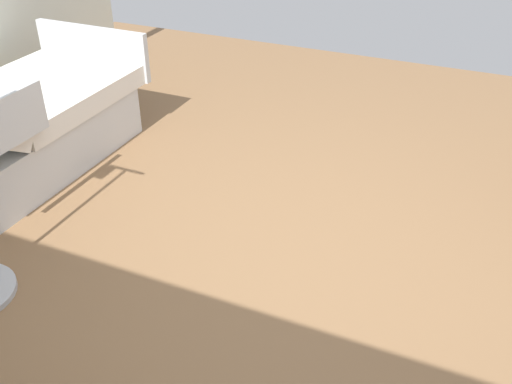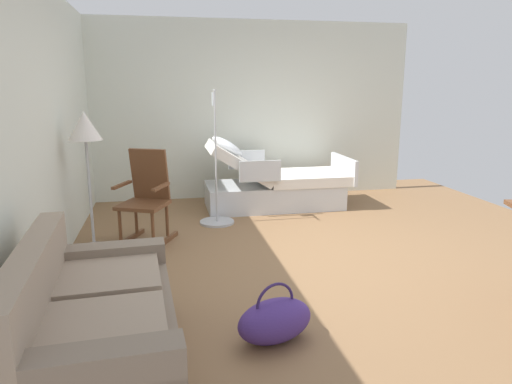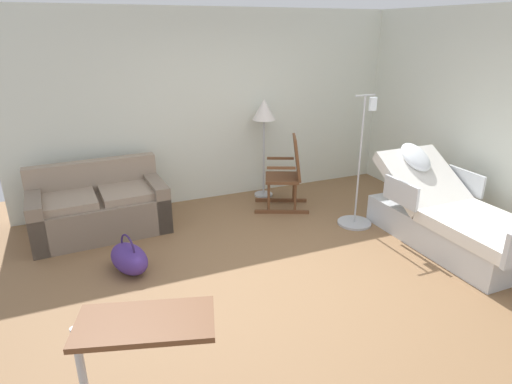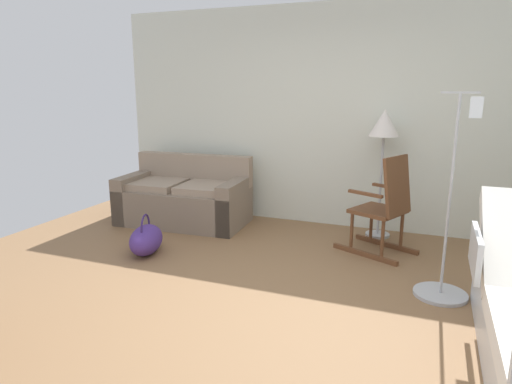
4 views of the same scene
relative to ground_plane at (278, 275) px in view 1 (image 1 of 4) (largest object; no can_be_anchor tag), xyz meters
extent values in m
plane|color=olive|center=(0.00, 0.00, 0.00)|extent=(6.91, 6.91, 0.00)
cube|color=white|center=(1.99, -0.63, 0.42)|extent=(0.91, 1.16, 0.14)
cube|color=silver|center=(1.49, 0.14, 0.63)|extent=(0.04, 0.56, 0.28)
cube|color=silver|center=(1.99, -1.23, 0.53)|extent=(0.95, 0.05, 0.36)
cylinder|color=black|center=(1.63, -0.96, 0.05)|extent=(0.10, 0.10, 0.10)
cylinder|color=black|center=(2.35, -0.96, 0.05)|extent=(0.10, 0.10, 0.10)
camera|label=1|loc=(-0.81, 2.12, 1.93)|focal=40.67mm
camera|label=2|loc=(-4.40, 1.39, 1.73)|focal=32.56mm
camera|label=3|loc=(-1.91, -3.53, 2.42)|focal=30.34mm
camera|label=4|loc=(1.15, -3.09, 1.72)|focal=31.61mm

